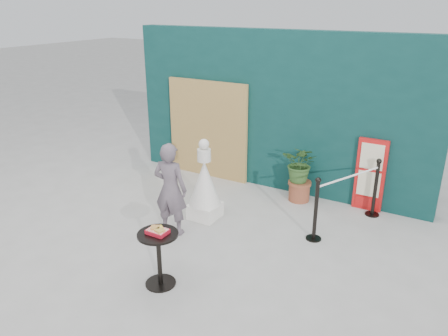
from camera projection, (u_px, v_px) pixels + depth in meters
The scene contains 10 objects.
ground at pixel (182, 259), 6.27m from camera, with size 60.00×60.00×0.00m, color #ADAAA5.
back_wall at pixel (276, 112), 8.28m from camera, with size 6.00×0.30×3.00m, color #0A2F2E.
bamboo_fence at pixel (208, 130), 8.94m from camera, with size 1.80×0.08×2.00m, color tan.
woman at pixel (170, 189), 6.73m from camera, with size 0.54×0.36×1.49m, color #62545E.
menu_board at pixel (370, 175), 7.53m from camera, with size 0.50×0.07×1.30m.
statue at pixel (205, 186), 7.28m from camera, with size 0.55×0.55×1.40m.
cafe_table at pixel (159, 251), 5.53m from camera, with size 0.52×0.52×0.75m.
food_basket at pixel (158, 231), 5.43m from camera, with size 0.26×0.19×0.11m.
planter at pixel (301, 169), 7.90m from camera, with size 0.63×0.55×1.07m.
stanchion_barrier at pixel (347, 199), 7.00m from camera, with size 0.84×1.54×1.03m.
Camera 1 is at (3.23, -4.36, 3.46)m, focal length 35.00 mm.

